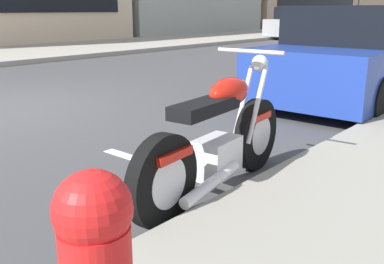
% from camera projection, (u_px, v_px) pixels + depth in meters
% --- Properties ---
extents(sidewalk_far_curb, '(120.00, 5.00, 0.14)m').
position_uv_depth(sidewalk_far_curb, '(177.00, 41.00, 19.74)').
color(sidewalk_far_curb, gray).
rests_on(sidewalk_far_curb, ground).
extents(parking_stall_stripe, '(0.12, 2.20, 0.01)m').
position_uv_depth(parking_stall_stripe, '(184.00, 174.00, 3.99)').
color(parking_stall_stripe, silver).
rests_on(parking_stall_stripe, ground).
extents(parked_motorcycle, '(2.06, 0.62, 1.13)m').
position_uv_depth(parked_motorcycle, '(219.00, 141.00, 3.50)').
color(parked_motorcycle, black).
rests_on(parked_motorcycle, ground).
extents(parked_car_near_corner, '(4.35, 1.93, 1.51)m').
position_uv_depth(parked_car_near_corner, '(356.00, 56.00, 7.17)').
color(parked_car_near_corner, navy).
rests_on(parked_car_near_corner, ground).
extents(car_opposite_curb, '(4.12, 2.06, 1.54)m').
position_uv_depth(car_opposite_curb, '(300.00, 24.00, 21.99)').
color(car_opposite_curb, gray).
rests_on(car_opposite_curb, ground).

